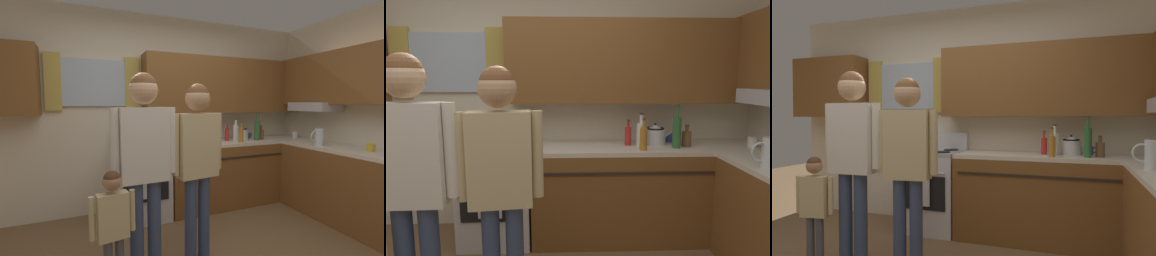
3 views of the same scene
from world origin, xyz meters
TOP-DOWN VIEW (x-y plane):
  - back_wall_unit at (0.10, 1.81)m, footprint 4.60×0.42m
  - kitchen_counter_run at (1.51, 1.12)m, footprint 2.22×2.10m
  - stove_oven at (-0.26, 1.54)m, footprint 0.64×0.67m
  - bottle_sauce_red at (0.98, 1.54)m, footprint 0.06×0.06m
  - bottle_wine_green at (1.39, 1.41)m, footprint 0.08×0.08m
  - bottle_milk_white at (1.08, 1.48)m, footprint 0.08×0.08m
  - bottle_squat_brown at (1.51, 1.47)m, footprint 0.08×0.08m
  - bottle_oil_amber at (1.07, 1.33)m, footprint 0.06×0.06m
  - mug_ceramic_white at (2.10, 1.41)m, footprint 0.13×0.08m
  - mug_mustard_yellow at (2.02, 0.21)m, footprint 0.12×0.08m
  - mug_cobalt_blue at (1.43, 1.69)m, footprint 0.11×0.07m
  - stovetop_kettle at (1.24, 1.58)m, footprint 0.27×0.20m
  - water_pitcher at (1.80, 0.72)m, footprint 0.19×0.11m
  - adult_holding_child at (-0.47, 0.35)m, footprint 0.51×0.22m
  - adult_in_plaid at (0.01, 0.41)m, footprint 0.49×0.22m
  - small_child at (-0.73, 0.20)m, footprint 0.32×0.13m

SIDE VIEW (x-z plane):
  - kitchen_counter_run at x=1.51m, z-range 0.00..0.90m
  - stove_oven at x=-0.26m, z-range -0.08..1.02m
  - small_child at x=-0.73m, z-range 0.12..1.08m
  - mug_cobalt_blue at x=1.43m, z-range 0.90..0.99m
  - mug_mustard_yellow at x=2.02m, z-range 0.90..0.99m
  - mug_ceramic_white at x=2.10m, z-range 0.90..1.00m
  - bottle_squat_brown at x=1.51m, z-range 0.87..1.08m
  - bottle_sauce_red at x=0.98m, z-range 0.87..1.12m
  - stovetop_kettle at x=1.24m, z-range 0.89..1.10m
  - adult_in_plaid at x=0.01m, z-range 0.21..1.80m
  - bottle_oil_amber at x=1.07m, z-range 0.87..1.15m
  - water_pitcher at x=1.80m, z-range 0.90..1.12m
  - bottle_milk_white at x=1.08m, z-range 0.86..1.18m
  - adult_holding_child at x=-0.47m, z-range 0.22..1.88m
  - bottle_wine_green at x=1.39m, z-range 0.85..1.25m
  - back_wall_unit at x=0.10m, z-range 0.16..2.76m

